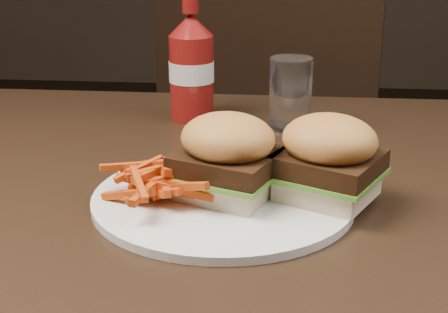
# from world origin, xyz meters

# --- Properties ---
(dining_table) EXTENTS (1.20, 0.80, 0.04)m
(dining_table) POSITION_xyz_m (0.00, 0.00, 0.73)
(dining_table) COLOR black
(dining_table) RESTS_ON ground
(chair_far) EXTENTS (0.56, 0.56, 0.05)m
(chair_far) POSITION_xyz_m (0.07, 0.86, 0.43)
(chair_far) COLOR black
(chair_far) RESTS_ON ground
(plate) EXTENTS (0.28, 0.28, 0.01)m
(plate) POSITION_xyz_m (0.02, -0.06, 0.76)
(plate) COLOR white
(plate) RESTS_ON dining_table
(sandwich_half_a) EXTENTS (0.11, 0.11, 0.02)m
(sandwich_half_a) POSITION_xyz_m (0.02, -0.06, 0.77)
(sandwich_half_a) COLOR beige
(sandwich_half_a) RESTS_ON plate
(sandwich_half_b) EXTENTS (0.12, 0.12, 0.02)m
(sandwich_half_b) POSITION_xyz_m (0.13, -0.05, 0.77)
(sandwich_half_b) COLOR beige
(sandwich_half_b) RESTS_ON plate
(fries_pile) EXTENTS (0.13, 0.13, 0.04)m
(fries_pile) POSITION_xyz_m (-0.05, -0.07, 0.78)
(fries_pile) COLOR #BC2700
(fries_pile) RESTS_ON plate
(ketchup_bottle) EXTENTS (0.09, 0.09, 0.13)m
(ketchup_bottle) POSITION_xyz_m (-0.06, 0.25, 0.81)
(ketchup_bottle) COLOR maroon
(ketchup_bottle) RESTS_ON dining_table
(tumbler) EXTENTS (0.06, 0.06, 0.10)m
(tumbler) POSITION_xyz_m (0.09, 0.22, 0.81)
(tumbler) COLOR white
(tumbler) RESTS_ON dining_table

